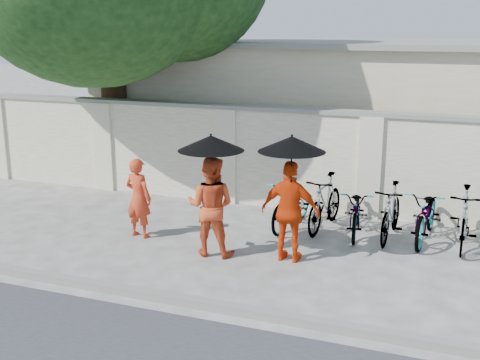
% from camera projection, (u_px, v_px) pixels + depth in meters
% --- Properties ---
extents(ground, '(80.00, 80.00, 0.00)m').
position_uv_depth(ground, '(213.00, 258.00, 9.80)').
color(ground, '#AFAEAA').
extents(kerb, '(40.00, 0.16, 0.12)m').
position_uv_depth(kerb, '(165.00, 297.00, 8.24)').
color(kerb, gray).
rests_on(kerb, ground).
extents(compound_wall, '(20.00, 0.30, 2.00)m').
position_uv_depth(compound_wall, '(321.00, 163.00, 12.11)').
color(compound_wall, white).
rests_on(compound_wall, ground).
extents(building_behind, '(14.00, 6.00, 3.20)m').
position_uv_depth(building_behind, '(396.00, 111.00, 15.06)').
color(building_behind, beige).
rests_on(building_behind, ground).
extents(monk_left, '(0.57, 0.42, 1.44)m').
position_uv_depth(monk_left, '(138.00, 198.00, 10.64)').
color(monk_left, red).
rests_on(monk_left, ground).
extents(monk_center, '(0.85, 0.69, 1.66)m').
position_uv_depth(monk_center, '(211.00, 206.00, 9.78)').
color(monk_center, '#C7441E').
rests_on(monk_center, ground).
extents(parasol_center, '(1.06, 1.06, 1.07)m').
position_uv_depth(parasol_center, '(211.00, 143.00, 9.43)').
color(parasol_center, black).
rests_on(parasol_center, ground).
extents(monk_right, '(0.98, 0.43, 1.64)m').
position_uv_depth(monk_right, '(290.00, 212.00, 9.51)').
color(monk_right, red).
rests_on(monk_right, ground).
extents(parasol_right, '(1.05, 1.05, 1.12)m').
position_uv_depth(parasol_right, '(292.00, 144.00, 9.16)').
color(parasol_right, black).
rests_on(parasol_right, ground).
extents(bike_0, '(0.80, 1.79, 0.91)m').
position_uv_depth(bike_0, '(292.00, 203.00, 11.23)').
color(bike_0, '#9394AC').
rests_on(bike_0, ground).
extents(bike_1, '(0.68, 1.76, 1.03)m').
position_uv_depth(bike_1, '(325.00, 202.00, 11.09)').
color(bike_1, '#9394AC').
rests_on(bike_1, ground).
extents(bike_2, '(0.80, 1.73, 0.88)m').
position_uv_depth(bike_2, '(357.00, 211.00, 10.82)').
color(bike_2, '#9394AC').
rests_on(bike_2, ground).
extents(bike_3, '(0.56, 1.68, 0.99)m').
position_uv_depth(bike_3, '(391.00, 212.00, 10.57)').
color(bike_3, '#9394AC').
rests_on(bike_3, ground).
extents(bike_4, '(0.79, 1.88, 0.96)m').
position_uv_depth(bike_4, '(427.00, 214.00, 10.49)').
color(bike_4, '#9394AC').
rests_on(bike_4, ground).
extents(bike_5, '(0.51, 1.72, 1.03)m').
position_uv_depth(bike_5, '(464.00, 218.00, 10.19)').
color(bike_5, '#9394AC').
rests_on(bike_5, ground).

